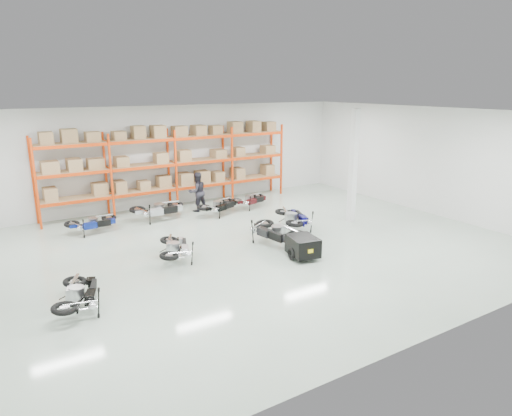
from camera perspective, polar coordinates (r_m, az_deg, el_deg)
room at (r=14.89m, az=-1.27°, el=3.06°), size 18.00×18.00×18.00m
pallet_rack at (r=20.62m, az=-10.49°, el=6.21°), size 11.28×0.98×3.62m
structural_column at (r=18.40m, az=12.05°, el=5.05°), size 0.25×0.25×4.50m
moto_blue_centre at (r=17.44m, az=4.82°, el=-0.84°), size 1.54×2.11×1.23m
moto_silver_left at (r=14.54m, az=-9.98°, el=-4.51°), size 1.43×1.94×1.13m
moto_black_far_left at (r=12.07m, az=-21.23°, el=-9.51°), size 1.42×1.97×1.15m
moto_touring_right at (r=15.76m, az=2.36°, el=-2.47°), size 1.22×2.08×1.28m
trailer at (r=14.59m, az=5.88°, el=-4.77°), size 0.97×1.75×0.71m
moto_back_a at (r=18.05m, az=-19.79°, el=-1.40°), size 1.71×0.94×1.07m
moto_back_b at (r=19.02m, az=-12.10°, el=0.25°), size 1.96×1.01×1.25m
moto_back_c at (r=19.43m, az=-4.63°, el=0.65°), size 1.90×1.39×1.11m
moto_back_d at (r=20.49m, az=-0.71°, el=1.36°), size 1.72×1.11×1.03m
person_back at (r=20.04m, az=-7.34°, el=2.01°), size 0.88×0.71×1.72m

